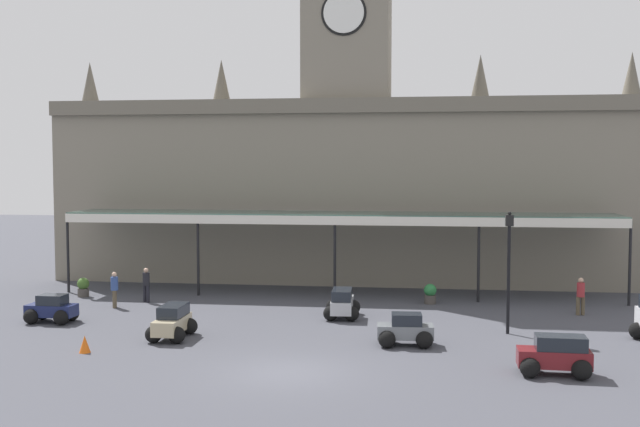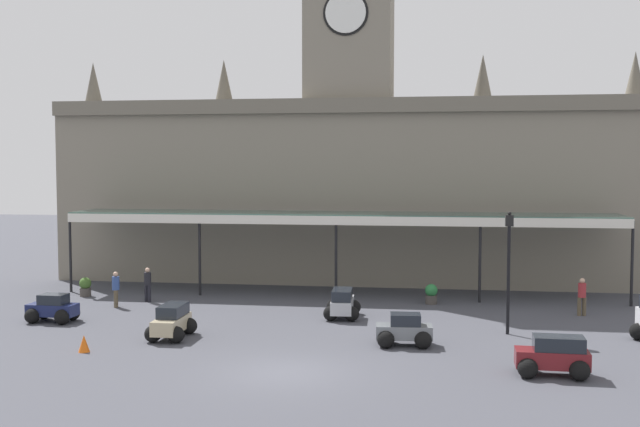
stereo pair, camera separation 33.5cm
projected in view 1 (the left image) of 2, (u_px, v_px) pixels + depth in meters
ground_plane at (288, 372)px, 23.87m from camera, size 140.00×140.00×0.00m
station_building at (348, 175)px, 43.16m from camera, size 33.24×6.13×18.70m
entrance_canopy at (338, 216)px, 38.06m from camera, size 28.16×3.26×4.19m
car_beige_estate at (172, 324)px, 28.56m from camera, size 1.54×2.25×1.27m
car_grey_sedan at (405, 332)px, 27.41m from camera, size 2.10×1.60×1.19m
car_silver_estate at (342, 305)px, 32.43m from camera, size 1.61×2.29×1.27m
car_navy_sedan at (52, 311)px, 31.42m from camera, size 2.08×1.56×1.19m
car_maroon_estate at (555, 357)px, 23.53m from camera, size 2.28×1.59×1.27m
pedestrian_beside_cars at (114, 288)px, 34.67m from camera, size 0.34×0.38×1.67m
pedestrian_crossing_forecourt at (146, 284)px, 36.05m from camera, size 0.36×0.34×1.67m
pedestrian_near_entrance at (581, 295)px, 32.94m from camera, size 0.39×0.34×1.67m
victorian_lamppost at (509, 258)px, 29.16m from camera, size 0.30×0.30×4.83m
traffic_cone at (85, 344)px, 26.37m from camera, size 0.40×0.40×0.61m
planter_by_canopy at (430, 294)px, 35.67m from camera, size 0.60×0.60×0.96m
planter_near_kerb at (83, 287)px, 37.59m from camera, size 0.60×0.60×0.96m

